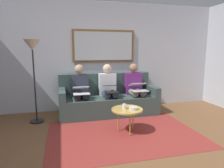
{
  "coord_description": "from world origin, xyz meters",
  "views": [
    {
      "loc": [
        1.01,
        2.33,
        1.46
      ],
      "look_at": [
        0.0,
        -1.7,
        0.75
      ],
      "focal_mm": 32.12,
      "sensor_mm": 36.0,
      "label": 1
    }
  ],
  "objects_px": {
    "person_middle": "(108,88)",
    "framed_mirror": "(104,46)",
    "coffee_table": "(127,110)",
    "laptop_black": "(111,89)",
    "person_left": "(135,86)",
    "couch": "(108,100)",
    "cup": "(124,106)",
    "laptop_silver": "(138,87)",
    "bowl": "(133,108)",
    "laptop_white": "(81,90)",
    "person_right": "(80,89)",
    "standing_lamp": "(33,54)"
  },
  "relations": [
    {
      "from": "laptop_black",
      "to": "cup",
      "type": "bearing_deg",
      "value": 91.81
    },
    {
      "from": "bowl",
      "to": "laptop_black",
      "type": "relative_size",
      "value": 0.41
    },
    {
      "from": "cup",
      "to": "laptop_white",
      "type": "xyz_separation_m",
      "value": [
        0.67,
        -0.88,
        0.15
      ]
    },
    {
      "from": "laptop_silver",
      "to": "laptop_white",
      "type": "height_order",
      "value": "laptop_silver"
    },
    {
      "from": "couch",
      "to": "laptop_white",
      "type": "bearing_deg",
      "value": 25.8
    },
    {
      "from": "bowl",
      "to": "person_middle",
      "type": "xyz_separation_m",
      "value": [
        0.16,
        -1.21,
        0.15
      ]
    },
    {
      "from": "couch",
      "to": "cup",
      "type": "bearing_deg",
      "value": 91.33
    },
    {
      "from": "cup",
      "to": "bowl",
      "type": "xyz_separation_m",
      "value": [
        -0.14,
        0.09,
        -0.02
      ]
    },
    {
      "from": "laptop_silver",
      "to": "standing_lamp",
      "type": "xyz_separation_m",
      "value": [
        2.19,
        -0.03,
        0.74
      ]
    },
    {
      "from": "couch",
      "to": "laptop_silver",
      "type": "distance_m",
      "value": 0.78
    },
    {
      "from": "couch",
      "to": "laptop_silver",
      "type": "height_order",
      "value": "couch"
    },
    {
      "from": "laptop_silver",
      "to": "standing_lamp",
      "type": "height_order",
      "value": "standing_lamp"
    },
    {
      "from": "laptop_silver",
      "to": "framed_mirror",
      "type": "bearing_deg",
      "value": -47.0
    },
    {
      "from": "cup",
      "to": "person_right",
      "type": "distance_m",
      "value": 1.31
    },
    {
      "from": "laptop_black",
      "to": "couch",
      "type": "bearing_deg",
      "value": -90.0
    },
    {
      "from": "couch",
      "to": "framed_mirror",
      "type": "relative_size",
      "value": 1.46
    },
    {
      "from": "cup",
      "to": "person_middle",
      "type": "distance_m",
      "value": 1.13
    },
    {
      "from": "couch",
      "to": "person_left",
      "type": "height_order",
      "value": "person_left"
    },
    {
      "from": "person_left",
      "to": "couch",
      "type": "bearing_deg",
      "value": -6.13
    },
    {
      "from": "person_left",
      "to": "laptop_white",
      "type": "distance_m",
      "value": 1.3
    },
    {
      "from": "framed_mirror",
      "to": "person_right",
      "type": "xyz_separation_m",
      "value": [
        0.64,
        0.46,
        -0.94
      ]
    },
    {
      "from": "laptop_black",
      "to": "laptop_white",
      "type": "xyz_separation_m",
      "value": [
        0.64,
        -0.0,
        -0.01
      ]
    },
    {
      "from": "coffee_table",
      "to": "person_left",
      "type": "xyz_separation_m",
      "value": [
        -0.57,
        -1.15,
        0.19
      ]
    },
    {
      "from": "cup",
      "to": "person_left",
      "type": "xyz_separation_m",
      "value": [
        -0.61,
        -1.12,
        0.13
      ]
    },
    {
      "from": "laptop_silver",
      "to": "person_middle",
      "type": "distance_m",
      "value": 0.68
    },
    {
      "from": "laptop_white",
      "to": "person_right",
      "type": "bearing_deg",
      "value": -90.0
    },
    {
      "from": "person_middle",
      "to": "framed_mirror",
      "type": "bearing_deg",
      "value": -90.0
    },
    {
      "from": "standing_lamp",
      "to": "bowl",
      "type": "bearing_deg",
      "value": 149.39
    },
    {
      "from": "person_right",
      "to": "laptop_white",
      "type": "distance_m",
      "value": 0.24
    },
    {
      "from": "framed_mirror",
      "to": "person_right",
      "type": "distance_m",
      "value": 1.23
    },
    {
      "from": "couch",
      "to": "laptop_white",
      "type": "height_order",
      "value": "couch"
    },
    {
      "from": "person_left",
      "to": "laptop_white",
      "type": "bearing_deg",
      "value": 10.65
    },
    {
      "from": "laptop_white",
      "to": "framed_mirror",
      "type": "bearing_deg",
      "value": -132.53
    },
    {
      "from": "couch",
      "to": "framed_mirror",
      "type": "bearing_deg",
      "value": -90.0
    },
    {
      "from": "cup",
      "to": "laptop_silver",
      "type": "height_order",
      "value": "laptop_silver"
    },
    {
      "from": "person_left",
      "to": "laptop_white",
      "type": "xyz_separation_m",
      "value": [
        1.28,
        0.24,
        0.01
      ]
    },
    {
      "from": "framed_mirror",
      "to": "laptop_white",
      "type": "bearing_deg",
      "value": 47.47
    },
    {
      "from": "person_middle",
      "to": "coffee_table",
      "type": "bearing_deg",
      "value": 93.67
    },
    {
      "from": "laptop_white",
      "to": "person_middle",
      "type": "bearing_deg",
      "value": -159.39
    },
    {
      "from": "bowl",
      "to": "person_middle",
      "type": "distance_m",
      "value": 1.23
    },
    {
      "from": "framed_mirror",
      "to": "laptop_black",
      "type": "height_order",
      "value": "framed_mirror"
    },
    {
      "from": "laptop_silver",
      "to": "laptop_black",
      "type": "xyz_separation_m",
      "value": [
        0.64,
        0.01,
        0.0
      ]
    },
    {
      "from": "couch",
      "to": "coffee_table",
      "type": "bearing_deg",
      "value": 93.47
    },
    {
      "from": "framed_mirror",
      "to": "coffee_table",
      "type": "distance_m",
      "value": 1.97
    },
    {
      "from": "couch",
      "to": "cup",
      "type": "xyz_separation_m",
      "value": [
        -0.03,
        1.19,
        0.16
      ]
    },
    {
      "from": "person_right",
      "to": "framed_mirror",
      "type": "bearing_deg",
      "value": -144.48
    },
    {
      "from": "framed_mirror",
      "to": "bowl",
      "type": "relative_size",
      "value": 9.97
    },
    {
      "from": "bowl",
      "to": "laptop_white",
      "type": "distance_m",
      "value": 1.27
    },
    {
      "from": "coffee_table",
      "to": "laptop_black",
      "type": "bearing_deg",
      "value": -85.34
    },
    {
      "from": "person_left",
      "to": "laptop_white",
      "type": "height_order",
      "value": "person_left"
    }
  ]
}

